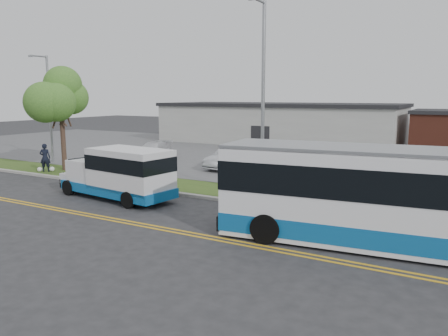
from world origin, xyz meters
The scene contains 17 objects.
ground centered at (0.00, 0.00, 0.00)m, with size 140.00×140.00×0.00m, color #28282B.
lane_line_north centered at (0.00, -3.85, 0.01)m, with size 70.00×0.12×0.01m, color gold.
lane_line_south centered at (0.00, -4.15, 0.01)m, with size 70.00×0.12×0.01m, color gold.
curb centered at (0.00, 1.10, 0.07)m, with size 80.00×0.30×0.15m, color #9E9B93.
verge centered at (0.00, 2.90, 0.05)m, with size 80.00×3.30×0.10m, color #2D4717.
parking_lot centered at (0.00, 17.00, 0.05)m, with size 80.00×25.00×0.10m, color #4C4C4F.
commercial_building centered at (-6.00, 27.00, 2.18)m, with size 25.40×10.40×4.35m.
tree_west centered at (-12.00, 3.20, 5.12)m, with size 4.40×4.40×6.91m.
streetlight_near centered at (3.00, 2.73, 5.23)m, with size 0.35×1.53×9.50m.
streetlight_far centered at (-16.00, 5.42, 4.48)m, with size 0.35×1.53×8.00m.
shuttle_bus centered at (-2.88, -1.06, 1.38)m, with size 6.96×2.97×2.59m.
transit_bus centered at (10.20, -1.80, 1.72)m, with size 12.50×4.09×3.41m.
pedestrian centered at (-12.58, 2.12, 1.04)m, with size 0.69×0.45×1.89m, color black.
parked_car_a centered at (-2.55, 9.29, 0.79)m, with size 1.46×4.19×1.38m, color #B2B4BA.
parked_car_b centered at (-10.14, 10.44, 0.77)m, with size 1.87×4.60×1.33m, color silver.
grocery_bag_left centered at (-12.88, 1.87, 0.26)m, with size 0.32×0.32×0.32m, color white.
grocery_bag_right centered at (-12.28, 2.37, 0.26)m, with size 0.32×0.32×0.32m, color white.
Camera 1 is at (12.06, -17.09, 5.13)m, focal length 35.00 mm.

